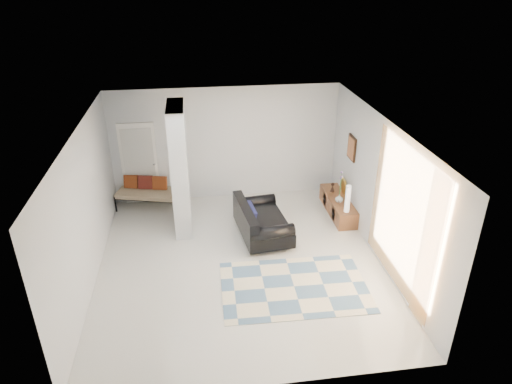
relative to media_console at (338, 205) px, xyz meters
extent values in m
plane|color=beige|center=(-2.52, -1.69, -0.21)|extent=(6.00, 6.00, 0.00)
plane|color=white|center=(-2.52, -1.69, 2.59)|extent=(6.00, 6.00, 0.00)
plane|color=silver|center=(-2.52, 1.31, 1.19)|extent=(6.00, 0.00, 6.00)
plane|color=silver|center=(-2.52, -4.69, 1.19)|extent=(6.00, 0.00, 6.00)
plane|color=silver|center=(-5.27, -1.69, 1.19)|extent=(0.00, 6.00, 6.00)
plane|color=silver|center=(0.23, -1.69, 1.19)|extent=(0.00, 6.00, 6.00)
cube|color=#BABFC2|center=(-3.62, -0.09, 1.19)|extent=(0.35, 1.20, 2.80)
cube|color=white|center=(-4.62, 1.27, 0.81)|extent=(0.85, 0.06, 2.04)
plane|color=#FFA943|center=(0.15, -2.84, 1.24)|extent=(0.00, 2.55, 2.55)
cube|color=black|center=(0.20, 0.00, 1.44)|extent=(0.04, 0.45, 0.55)
cube|color=brown|center=(0.00, 0.00, -0.01)|extent=(0.45, 1.65, 0.40)
cube|color=black|center=(-0.22, -0.37, -0.01)|extent=(0.02, 0.22, 0.28)
cube|color=black|center=(-0.22, 0.36, -0.01)|extent=(0.02, 0.22, 0.28)
cube|color=gold|center=(0.18, 0.23, 0.39)|extent=(0.09, 0.32, 0.40)
cube|color=silver|center=(-0.10, -0.37, 0.25)|extent=(0.04, 0.10, 0.12)
cylinder|color=silver|center=(-2.22, -1.48, -0.16)|extent=(0.05, 0.05, 0.10)
cylinder|color=silver|center=(-2.38, -0.11, -0.16)|extent=(0.05, 0.05, 0.10)
cylinder|color=silver|center=(-1.46, -1.39, -0.16)|extent=(0.05, 0.05, 0.10)
cylinder|color=silver|center=(-1.62, -0.02, -0.16)|extent=(0.05, 0.05, 0.10)
cube|color=black|center=(-1.92, -0.75, 0.04)|extent=(1.15, 1.71, 0.30)
cube|color=black|center=(-2.30, -0.79, 0.37)|extent=(0.38, 1.63, 0.36)
cylinder|color=black|center=(-1.84, -1.43, 0.27)|extent=(0.95, 0.38, 0.28)
cylinder|color=black|center=(-2.00, -0.07, 0.27)|extent=(0.95, 0.38, 0.28)
cube|color=black|center=(-2.18, -0.78, 0.39)|extent=(0.21, 0.60, 0.31)
cylinder|color=black|center=(-5.23, 0.81, -0.01)|extent=(0.04, 0.04, 0.40)
cylinder|color=black|center=(-3.77, 0.42, -0.01)|extent=(0.04, 0.04, 0.40)
cylinder|color=black|center=(-5.07, 1.40, -0.01)|extent=(0.04, 0.04, 0.40)
cylinder|color=black|center=(-3.61, 1.01, -0.01)|extent=(0.04, 0.04, 0.40)
cube|color=beige|center=(-4.42, 0.91, 0.17)|extent=(1.64, 1.01, 0.12)
cube|color=brown|center=(-4.86, 1.18, 0.39)|extent=(0.37, 0.25, 0.33)
cube|color=maroon|center=(-4.51, 1.09, 0.39)|extent=(0.37, 0.25, 0.33)
cube|color=brown|center=(-4.17, 1.00, 0.39)|extent=(0.37, 0.25, 0.33)
cube|color=beige|center=(-1.62, -2.59, -0.20)|extent=(2.71, 1.84, 0.01)
cylinder|color=beige|center=(-0.02, -0.65, 0.51)|extent=(0.12, 0.12, 0.63)
imported|color=silver|center=(-0.05, -0.19, 0.29)|extent=(0.20, 0.20, 0.19)
camera|label=1|loc=(-3.26, -9.15, 5.11)|focal=32.00mm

